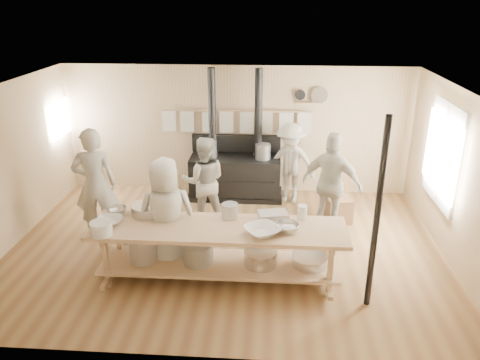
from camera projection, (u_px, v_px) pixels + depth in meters
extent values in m
plane|color=brown|center=(225.00, 248.00, 7.69)|extent=(7.00, 7.00, 0.00)
plane|color=tan|center=(237.00, 130.00, 9.52)|extent=(7.00, 0.00, 7.00)
plane|color=tan|center=(200.00, 259.00, 4.89)|extent=(7.00, 0.00, 7.00)
plane|color=tan|center=(6.00, 168.00, 7.43)|extent=(0.00, 5.00, 5.00)
plane|color=tan|center=(457.00, 180.00, 6.98)|extent=(0.00, 5.00, 5.00)
plane|color=tan|center=(223.00, 90.00, 6.72)|extent=(7.00, 7.00, 0.00)
cube|color=beige|center=(444.00, 154.00, 7.46)|extent=(0.06, 1.35, 1.65)
plane|color=white|center=(441.00, 154.00, 7.47)|extent=(0.00, 1.50, 1.50)
cube|color=beige|center=(441.00, 154.00, 7.47)|extent=(0.02, 0.03, 1.50)
plane|color=white|center=(60.00, 119.00, 9.17)|extent=(0.00, 0.90, 0.90)
cube|color=black|center=(235.00, 177.00, 9.48)|extent=(1.80, 0.70, 0.85)
cube|color=black|center=(235.00, 194.00, 9.62)|extent=(1.90, 0.75, 0.10)
cube|color=black|center=(236.00, 143.00, 9.52)|extent=(1.80, 0.12, 0.35)
cylinder|color=black|center=(212.00, 113.00, 9.07)|extent=(0.15, 0.15, 1.75)
cylinder|color=black|center=(258.00, 114.00, 9.01)|extent=(0.15, 0.15, 1.75)
cylinder|color=#B2B2B7|center=(208.00, 149.00, 9.29)|extent=(0.36, 0.36, 0.34)
cylinder|color=gray|center=(263.00, 152.00, 9.18)|extent=(0.30, 0.30, 0.30)
cylinder|color=tan|center=(236.00, 111.00, 9.27)|extent=(3.00, 0.04, 0.04)
cube|color=silver|center=(170.00, 121.00, 9.44)|extent=(0.28, 0.01, 0.46)
cube|color=silver|center=(189.00, 121.00, 9.42)|extent=(0.28, 0.01, 0.46)
cube|color=silver|center=(208.00, 121.00, 9.39)|extent=(0.28, 0.01, 0.46)
cube|color=silver|center=(227.00, 122.00, 9.37)|extent=(0.28, 0.01, 0.46)
cube|color=silver|center=(246.00, 122.00, 9.34)|extent=(0.28, 0.01, 0.46)
cube|color=silver|center=(265.00, 122.00, 9.32)|extent=(0.28, 0.01, 0.46)
cube|color=silver|center=(285.00, 123.00, 9.29)|extent=(0.28, 0.01, 0.46)
cube|color=silver|center=(304.00, 123.00, 9.27)|extent=(0.28, 0.01, 0.46)
cube|color=tan|center=(308.00, 103.00, 9.14)|extent=(0.50, 0.14, 0.03)
cylinder|color=black|center=(300.00, 95.00, 9.11)|extent=(0.20, 0.04, 0.20)
cylinder|color=silver|center=(319.00, 95.00, 9.08)|extent=(0.32, 0.03, 0.32)
cube|color=tan|center=(218.00, 229.00, 6.55)|extent=(3.60, 0.90, 0.06)
cube|color=tan|center=(219.00, 264.00, 6.76)|extent=(3.40, 0.80, 0.04)
cube|color=tan|center=(219.00, 267.00, 6.78)|extent=(3.30, 0.06, 0.06)
cube|color=tan|center=(106.00, 260.00, 6.52)|extent=(0.07, 0.07, 0.85)
cube|color=tan|center=(119.00, 239.00, 7.08)|extent=(0.07, 0.07, 0.85)
cube|color=tan|center=(330.00, 269.00, 6.32)|extent=(0.07, 0.07, 0.85)
cube|color=tan|center=(326.00, 247.00, 6.88)|extent=(0.07, 0.07, 0.85)
cylinder|color=#B2B2B7|center=(143.00, 248.00, 6.76)|extent=(0.40, 0.40, 0.38)
cylinder|color=gray|center=(198.00, 253.00, 6.72)|extent=(0.44, 0.44, 0.30)
cylinder|color=silver|center=(261.00, 258.00, 6.68)|extent=(0.48, 0.48, 0.22)
cylinder|color=silver|center=(310.00, 262.00, 6.65)|extent=(0.52, 0.52, 0.14)
cylinder|color=black|center=(377.00, 217.00, 5.82)|extent=(0.08, 0.08, 2.60)
imported|color=#AEAB9A|center=(95.00, 185.00, 7.69)|extent=(0.80, 0.62, 1.93)
imported|color=#AEAB9A|center=(204.00, 181.00, 8.23)|extent=(0.87, 0.72, 1.62)
imported|color=#AEAB9A|center=(167.00, 216.00, 6.80)|extent=(0.98, 0.78, 1.76)
imported|color=#AEAB9A|center=(332.00, 185.00, 7.86)|extent=(1.14, 0.87, 1.80)
imported|color=#AEAB9A|center=(290.00, 163.00, 9.13)|extent=(1.17, 0.89, 1.61)
cube|color=#513420|center=(339.00, 209.00, 8.52)|extent=(0.48, 0.48, 0.46)
cube|color=#513420|center=(338.00, 183.00, 8.54)|extent=(0.43, 0.10, 0.51)
imported|color=white|center=(109.00, 221.00, 6.61)|extent=(0.38, 0.38, 0.09)
imported|color=silver|center=(117.00, 211.00, 6.93)|extent=(0.39, 0.39, 0.09)
imported|color=white|center=(262.00, 231.00, 6.31)|extent=(0.64, 0.64, 0.11)
imported|color=silver|center=(287.00, 227.00, 6.41)|extent=(0.42, 0.42, 0.11)
cube|color=#B2B2B7|center=(273.00, 215.00, 6.78)|extent=(0.46, 0.36, 0.09)
cylinder|color=silver|center=(148.00, 210.00, 6.89)|extent=(0.57, 0.57, 0.15)
cylinder|color=gray|center=(230.00, 211.00, 6.77)|extent=(0.28, 0.28, 0.22)
cylinder|color=white|center=(101.00, 228.00, 6.30)|extent=(0.38, 0.38, 0.19)
cylinder|color=white|center=(302.00, 212.00, 6.73)|extent=(0.16, 0.16, 0.21)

